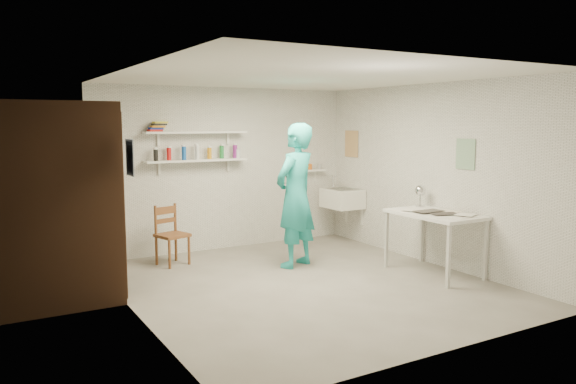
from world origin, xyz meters
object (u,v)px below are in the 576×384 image
man (296,196)px  desk_lamp (421,190)px  work_table (434,243)px  wall_clock (294,170)px  belfast_sink (342,198)px  wooden_chair (172,235)px

man → desk_lamp: (1.49, -0.73, 0.05)m
man → work_table: man is taller
work_table → desk_lamp: 0.79m
wall_clock → belfast_sink: bearing=4.7°
man → wooden_chair: man is taller
man → wall_clock: bearing=-137.4°
man → desk_lamp: man is taller
man → wooden_chair: 1.73m
belfast_sink → man: size_ratio=0.32×
work_table → wooden_chair: bearing=142.2°
wooden_chair → desk_lamp: 3.35m
desk_lamp → man: bearing=153.9°
wooden_chair → desk_lamp: bearing=-46.0°
wooden_chair → work_table: (2.68, -2.08, -0.01)m
man → work_table: size_ratio=1.62×
man → wall_clock: size_ratio=5.56×
wooden_chair → belfast_sink: bearing=-16.0°
wall_clock → wooden_chair: (-1.47, 0.68, -0.86)m
belfast_sink → work_table: size_ratio=0.52×
wall_clock → desk_lamp: bearing=-57.3°
work_table → man: bearing=137.4°
belfast_sink → wall_clock: (-1.32, -0.72, 0.55)m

